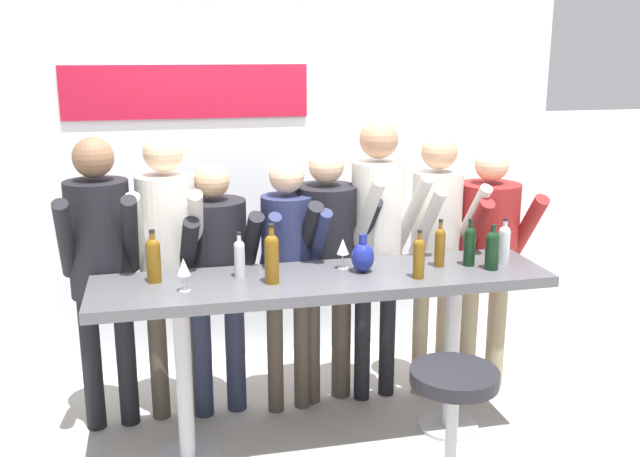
# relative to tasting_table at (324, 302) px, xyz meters

# --- Properties ---
(ground_plane) EXTENTS (40.00, 40.00, 0.00)m
(ground_plane) POSITION_rel_tasting_table_xyz_m (0.00, 0.00, -0.88)
(ground_plane) COLOR #B2ADA3
(back_wall) EXTENTS (4.14, 0.12, 2.90)m
(back_wall) POSITION_rel_tasting_table_xyz_m (-0.01, 1.39, 0.57)
(back_wall) COLOR silver
(back_wall) RESTS_ON ground_plane
(tasting_table) EXTENTS (2.54, 0.61, 1.03)m
(tasting_table) POSITION_rel_tasting_table_xyz_m (0.00, 0.00, 0.00)
(tasting_table) COLOR #4C4C51
(tasting_table) RESTS_ON ground_plane
(bar_stool) EXTENTS (0.46, 0.46, 0.74)m
(bar_stool) POSITION_rel_tasting_table_xyz_m (0.49, -0.70, -0.39)
(bar_stool) COLOR #B2B2B7
(bar_stool) RESTS_ON ground_plane
(person_far_left) EXTENTS (0.45, 0.57, 1.78)m
(person_far_left) POSITION_rel_tasting_table_xyz_m (-1.22, 0.48, 0.23)
(person_far_left) COLOR black
(person_far_left) RESTS_ON ground_plane
(person_left) EXTENTS (0.43, 0.55, 1.79)m
(person_left) POSITION_rel_tasting_table_xyz_m (-0.83, 0.52, 0.24)
(person_left) COLOR #473D33
(person_left) RESTS_ON ground_plane
(person_center_left) EXTENTS (0.51, 0.58, 1.61)m
(person_center_left) POSITION_rel_tasting_table_xyz_m (-0.55, 0.51, 0.10)
(person_center_left) COLOR #23283D
(person_center_left) RESTS_ON ground_plane
(person_center) EXTENTS (0.41, 0.52, 1.63)m
(person_center) POSITION_rel_tasting_table_xyz_m (-0.12, 0.45, 0.14)
(person_center) COLOR #473D33
(person_center) RESTS_ON ground_plane
(person_center_right) EXTENTS (0.53, 0.61, 1.67)m
(person_center_right) POSITION_rel_tasting_table_xyz_m (0.14, 0.53, 0.14)
(person_center_right) COLOR #473D33
(person_center_right) RESTS_ON ground_plane
(person_right) EXTENTS (0.44, 0.58, 1.84)m
(person_right) POSITION_rel_tasting_table_xyz_m (0.46, 0.49, 0.28)
(person_right) COLOR black
(person_right) RESTS_ON ground_plane
(person_far_right) EXTENTS (0.42, 0.55, 1.75)m
(person_far_right) POSITION_rel_tasting_table_xyz_m (0.86, 0.49, 0.22)
(person_far_right) COLOR gray
(person_far_right) RESTS_ON ground_plane
(person_rightmost) EXTENTS (0.49, 0.56, 1.65)m
(person_rightmost) POSITION_rel_tasting_table_xyz_m (1.21, 0.46, 0.13)
(person_rightmost) COLOR gray
(person_rightmost) RESTS_ON ground_plane
(wine_bottle_0) EXTENTS (0.07, 0.07, 0.28)m
(wine_bottle_0) POSITION_rel_tasting_table_xyz_m (0.87, 0.01, 0.28)
(wine_bottle_0) COLOR black
(wine_bottle_0) RESTS_ON tasting_table
(wine_bottle_1) EXTENTS (0.06, 0.06, 0.28)m
(wine_bottle_1) POSITION_rel_tasting_table_xyz_m (0.69, 0.03, 0.28)
(wine_bottle_1) COLOR brown
(wine_bottle_1) RESTS_ON tasting_table
(wine_bottle_2) EXTENTS (0.08, 0.08, 0.26)m
(wine_bottle_2) POSITION_rel_tasting_table_xyz_m (0.96, -0.09, 0.28)
(wine_bottle_2) COLOR black
(wine_bottle_2) RESTS_ON tasting_table
(wine_bottle_3) EXTENTS (0.06, 0.06, 0.26)m
(wine_bottle_3) POSITION_rel_tasting_table_xyz_m (-0.45, 0.09, 0.27)
(wine_bottle_3) COLOR #B7BCC1
(wine_bottle_3) RESTS_ON tasting_table
(wine_bottle_4) EXTENTS (0.08, 0.08, 0.29)m
(wine_bottle_4) POSITION_rel_tasting_table_xyz_m (-0.91, 0.11, 0.29)
(wine_bottle_4) COLOR brown
(wine_bottle_4) RESTS_ON tasting_table
(wine_bottle_5) EXTENTS (0.08, 0.08, 0.33)m
(wine_bottle_5) POSITION_rel_tasting_table_xyz_m (-0.30, -0.05, 0.30)
(wine_bottle_5) COLOR brown
(wine_bottle_5) RESTS_ON tasting_table
(wine_bottle_6) EXTENTS (0.07, 0.07, 0.27)m
(wine_bottle_6) POSITION_rel_tasting_table_xyz_m (1.09, 0.01, 0.28)
(wine_bottle_6) COLOR #B7BCC1
(wine_bottle_6) RESTS_ON tasting_table
(wine_bottle_7) EXTENTS (0.06, 0.06, 0.27)m
(wine_bottle_7) POSITION_rel_tasting_table_xyz_m (0.50, -0.15, 0.28)
(wine_bottle_7) COLOR brown
(wine_bottle_7) RESTS_ON tasting_table
(wine_glass_0) EXTENTS (0.07, 0.07, 0.18)m
(wine_glass_0) POSITION_rel_tasting_table_xyz_m (-0.76, -0.08, 0.28)
(wine_glass_0) COLOR silver
(wine_glass_0) RESTS_ON tasting_table
(wine_glass_1) EXTENTS (0.07, 0.07, 0.18)m
(wine_glass_1) POSITION_rel_tasting_table_xyz_m (0.14, 0.11, 0.28)
(wine_glass_1) COLOR silver
(wine_glass_1) RESTS_ON tasting_table
(decorative_vase) EXTENTS (0.13, 0.13, 0.22)m
(decorative_vase) POSITION_rel_tasting_table_xyz_m (0.23, 0.03, 0.24)
(decorative_vase) COLOR navy
(decorative_vase) RESTS_ON tasting_table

